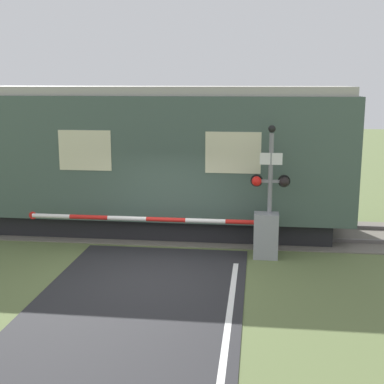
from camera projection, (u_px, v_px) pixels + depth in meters
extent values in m
plane|color=#5B6B3D|center=(152.00, 276.00, 12.04)|extent=(80.00, 80.00, 0.00)
cube|color=#666056|center=(178.00, 230.00, 15.72)|extent=(36.00, 3.20, 0.03)
cube|color=#595451|center=(174.00, 235.00, 15.01)|extent=(36.00, 0.08, 0.10)
cube|color=#595451|center=(181.00, 222.00, 16.41)|extent=(36.00, 0.08, 0.10)
cube|color=black|center=(103.00, 218.00, 15.93)|extent=(13.09, 2.40, 0.60)
cube|color=#42564C|center=(101.00, 153.00, 15.54)|extent=(14.23, 2.83, 3.33)
cube|color=#ADA89E|center=(99.00, 90.00, 15.18)|extent=(13.94, 2.60, 0.24)
cube|color=beige|center=(233.00, 153.00, 13.63)|extent=(1.42, 0.02, 1.07)
cube|color=beige|center=(85.00, 150.00, 14.10)|extent=(1.42, 0.02, 1.07)
cube|color=gray|center=(266.00, 236.00, 13.17)|extent=(0.60, 0.44, 1.14)
cylinder|color=gray|center=(266.00, 223.00, 13.11)|extent=(0.16, 0.16, 0.18)
cylinder|color=red|center=(246.00, 222.00, 13.17)|extent=(1.00, 0.11, 0.11)
cylinder|color=white|center=(205.00, 221.00, 13.29)|extent=(1.00, 0.11, 0.11)
cylinder|color=red|center=(166.00, 220.00, 13.41)|extent=(1.00, 0.11, 0.11)
cylinder|color=white|center=(127.00, 218.00, 13.53)|extent=(1.00, 0.11, 0.11)
cylinder|color=red|center=(89.00, 217.00, 13.65)|extent=(1.00, 0.11, 0.11)
cylinder|color=white|center=(51.00, 216.00, 13.77)|extent=(1.00, 0.11, 0.11)
cylinder|color=red|center=(33.00, 215.00, 13.83)|extent=(0.20, 0.02, 0.20)
cylinder|color=gray|center=(270.00, 196.00, 13.10)|extent=(0.11, 0.11, 3.09)
cube|color=gray|center=(270.00, 181.00, 13.02)|extent=(0.79, 0.07, 0.07)
sphere|color=red|center=(257.00, 181.00, 13.01)|extent=(0.24, 0.24, 0.24)
sphere|color=black|center=(284.00, 182.00, 12.93)|extent=(0.24, 0.24, 0.24)
cylinder|color=black|center=(257.00, 180.00, 13.12)|extent=(0.30, 0.06, 0.30)
cylinder|color=black|center=(284.00, 181.00, 13.04)|extent=(0.30, 0.06, 0.30)
cube|color=white|center=(271.00, 159.00, 12.87)|extent=(0.54, 0.02, 0.29)
sphere|color=black|center=(272.00, 129.00, 12.76)|extent=(0.18, 0.18, 0.18)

